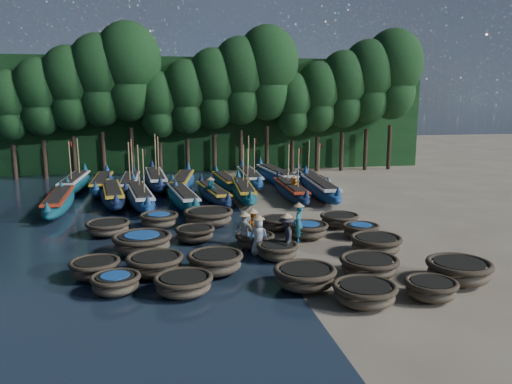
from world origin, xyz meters
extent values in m
plane|color=gray|center=(0.00, 0.00, 0.00)|extent=(120.00, 120.00, 0.00)
cube|color=black|center=(0.00, 23.50, 5.00)|extent=(40.00, 3.00, 10.00)
ellipsoid|color=brown|center=(1.73, -8.74, 0.31)|extent=(2.50, 2.50, 0.62)
torus|color=#3A3022|center=(1.73, -8.74, 0.60)|extent=(2.06, 2.06, 0.19)
cylinder|color=black|center=(1.73, -8.74, 0.64)|extent=(1.57, 1.57, 0.06)
ellipsoid|color=brown|center=(4.01, -8.75, 0.29)|extent=(2.01, 2.01, 0.59)
torus|color=#3A3022|center=(4.01, -8.75, 0.57)|extent=(1.72, 1.72, 0.18)
cylinder|color=black|center=(4.01, -8.75, 0.60)|extent=(1.30, 1.30, 0.05)
ellipsoid|color=brown|center=(-6.05, -6.33, 0.29)|extent=(1.68, 1.68, 0.59)
torus|color=#3A3022|center=(-6.05, -6.33, 0.57)|extent=(1.68, 1.68, 0.18)
cylinder|color=black|center=(-6.05, -6.33, 0.61)|extent=(1.26, 1.26, 0.05)
cylinder|color=#1A468F|center=(-6.05, -6.33, 0.64)|extent=(0.97, 0.97, 0.04)
ellipsoid|color=brown|center=(-3.83, -6.84, 0.30)|extent=(1.92, 1.92, 0.60)
torus|color=#3A3022|center=(-3.83, -6.84, 0.58)|extent=(1.98, 1.98, 0.18)
cylinder|color=black|center=(-3.83, -6.84, 0.62)|extent=(1.51, 1.51, 0.05)
ellipsoid|color=brown|center=(0.26, -7.07, 0.34)|extent=(2.63, 2.63, 0.68)
torus|color=#3A3022|center=(0.26, -7.07, 0.66)|extent=(2.18, 2.18, 0.21)
cylinder|color=black|center=(0.26, -7.07, 0.71)|extent=(1.66, 1.66, 0.06)
ellipsoid|color=brown|center=(2.90, -6.38, 0.33)|extent=(2.40, 2.40, 0.66)
torus|color=#3A3022|center=(2.90, -6.38, 0.64)|extent=(2.17, 2.17, 0.20)
cylinder|color=black|center=(2.90, -6.38, 0.68)|extent=(1.66, 1.66, 0.06)
ellipsoid|color=brown|center=(5.74, -7.57, 0.36)|extent=(2.36, 2.36, 0.73)
torus|color=#3A3022|center=(5.74, -7.57, 0.71)|extent=(2.29, 2.29, 0.22)
cylinder|color=black|center=(5.74, -7.57, 0.75)|extent=(1.74, 1.74, 0.07)
ellipsoid|color=brown|center=(-6.91, -4.68, 0.31)|extent=(1.76, 1.76, 0.62)
torus|color=#3A3022|center=(-6.91, -4.68, 0.60)|extent=(1.84, 1.84, 0.19)
cylinder|color=black|center=(-6.91, -4.68, 0.64)|extent=(1.38, 1.38, 0.06)
ellipsoid|color=brown|center=(-4.78, -4.81, 0.35)|extent=(2.41, 2.41, 0.70)
torus|color=#3A3022|center=(-4.78, -4.81, 0.68)|extent=(2.13, 2.13, 0.21)
cylinder|color=black|center=(-4.78, -4.81, 0.72)|extent=(1.61, 1.61, 0.06)
ellipsoid|color=brown|center=(-2.59, -5.02, 0.36)|extent=(2.15, 2.15, 0.72)
torus|color=#3A3022|center=(-2.59, -5.02, 0.70)|extent=(2.11, 2.11, 0.22)
cylinder|color=black|center=(-2.59, -5.02, 0.74)|extent=(1.59, 1.59, 0.07)
ellipsoid|color=brown|center=(0.07, -3.84, 0.30)|extent=(1.78, 1.78, 0.59)
torus|color=#3A3022|center=(0.07, -3.84, 0.58)|extent=(1.72, 1.72, 0.18)
cylinder|color=black|center=(0.07, -3.84, 0.61)|extent=(1.29, 1.29, 0.05)
ellipsoid|color=brown|center=(4.28, -3.91, 0.35)|extent=(2.05, 2.05, 0.70)
torus|color=#3A3022|center=(4.28, -3.91, 0.68)|extent=(2.17, 2.17, 0.21)
cylinder|color=black|center=(4.28, -3.91, 0.72)|extent=(1.64, 1.64, 0.06)
ellipsoid|color=brown|center=(-5.32, -1.98, 0.37)|extent=(2.65, 2.65, 0.74)
torus|color=#3A3022|center=(-5.32, -1.98, 0.72)|extent=(2.49, 2.49, 0.23)
cylinder|color=black|center=(-5.32, -1.98, 0.77)|extent=(1.90, 1.90, 0.07)
cylinder|color=#1A468F|center=(-5.32, -1.98, 0.81)|extent=(1.46, 1.46, 0.05)
ellipsoid|color=brown|center=(-3.03, -0.65, 0.31)|extent=(2.07, 2.07, 0.62)
torus|color=#3A3022|center=(-3.03, -0.65, 0.60)|extent=(1.81, 1.81, 0.19)
cylinder|color=black|center=(-3.03, -0.65, 0.64)|extent=(1.36, 1.36, 0.06)
ellipsoid|color=brown|center=(-0.54, -2.15, 0.29)|extent=(1.97, 1.97, 0.58)
torus|color=#3A3022|center=(-0.54, -2.15, 0.56)|extent=(1.73, 1.73, 0.18)
cylinder|color=black|center=(-0.54, -2.15, 0.60)|extent=(1.31, 1.31, 0.05)
cylinder|color=#1A468F|center=(-0.54, -2.15, 0.63)|extent=(1.00, 1.00, 0.04)
ellipsoid|color=brown|center=(2.17, -0.95, 0.31)|extent=(2.06, 2.06, 0.62)
torus|color=#3A3022|center=(2.17, -0.95, 0.60)|extent=(1.99, 1.99, 0.19)
cylinder|color=black|center=(2.17, -0.95, 0.64)|extent=(1.51, 1.51, 0.06)
cylinder|color=#1A468F|center=(2.17, -0.95, 0.68)|extent=(1.16, 1.16, 0.04)
ellipsoid|color=brown|center=(4.64, -1.43, 0.29)|extent=(2.08, 2.08, 0.58)
torus|color=#3A3022|center=(4.64, -1.43, 0.56)|extent=(1.73, 1.73, 0.18)
cylinder|color=black|center=(4.64, -1.43, 0.60)|extent=(1.31, 1.31, 0.05)
cylinder|color=#1A468F|center=(4.64, -1.43, 0.63)|extent=(1.01, 1.01, 0.04)
ellipsoid|color=brown|center=(-7.03, 1.27, 0.30)|extent=(2.27, 2.27, 0.60)
torus|color=#3A3022|center=(-7.03, 1.27, 0.58)|extent=(2.08, 2.08, 0.18)
cylinder|color=black|center=(-7.03, 1.27, 0.62)|extent=(1.59, 1.59, 0.05)
ellipsoid|color=brown|center=(-4.63, 2.22, 0.33)|extent=(1.95, 1.95, 0.65)
torus|color=#3A3022|center=(-4.63, 2.22, 0.63)|extent=(1.95, 1.95, 0.20)
cylinder|color=black|center=(-4.63, 2.22, 0.67)|extent=(1.47, 1.47, 0.06)
cylinder|color=#1A468F|center=(-4.63, 2.22, 0.71)|extent=(1.13, 1.13, 0.04)
ellipsoid|color=brown|center=(-2.15, 2.16, 0.37)|extent=(2.68, 2.68, 0.75)
torus|color=#3A3022|center=(-2.15, 2.16, 0.72)|extent=(2.55, 2.55, 0.23)
cylinder|color=black|center=(-2.15, 2.16, 0.77)|extent=(1.95, 1.95, 0.07)
ellipsoid|color=brown|center=(1.08, 0.65, 0.30)|extent=(2.01, 2.01, 0.60)
torus|color=#3A3022|center=(1.08, 0.65, 0.58)|extent=(1.71, 1.71, 0.18)
cylinder|color=black|center=(1.08, 0.65, 0.62)|extent=(1.28, 1.28, 0.05)
ellipsoid|color=brown|center=(4.36, 0.67, 0.30)|extent=(1.85, 1.85, 0.60)
torus|color=#3A3022|center=(4.36, 0.67, 0.58)|extent=(1.99, 1.99, 0.18)
cylinder|color=black|center=(4.36, 0.67, 0.62)|extent=(1.52, 1.52, 0.05)
ellipsoid|color=#0D3C4F|center=(-10.32, 7.26, 0.50)|extent=(1.80, 8.09, 1.00)
cone|color=#0D3C4F|center=(-10.50, 11.17, 1.16)|extent=(0.44, 0.44, 0.60)
cone|color=#0D3C4F|center=(-10.15, 3.34, 1.10)|extent=(0.44, 0.44, 0.50)
cube|color=#AD2C15|center=(-10.32, 7.26, 0.92)|extent=(1.33, 6.27, 0.12)
cube|color=black|center=(-10.32, 7.26, 1.00)|extent=(1.02, 5.45, 0.10)
ellipsoid|color=#0E1334|center=(-7.47, 8.93, 0.51)|extent=(2.57, 8.24, 1.02)
cone|color=#0E1334|center=(-8.01, 12.85, 1.17)|extent=(0.45, 0.45, 0.61)
cone|color=#0E1334|center=(-6.92, 5.01, 1.12)|extent=(0.45, 0.45, 0.51)
cube|color=gold|center=(-7.47, 8.93, 0.93)|extent=(1.92, 6.38, 0.12)
cube|color=black|center=(-7.47, 8.93, 1.02)|extent=(1.54, 5.54, 0.10)
ellipsoid|color=navy|center=(-5.77, 7.88, 0.52)|extent=(2.63, 8.38, 1.03)
cone|color=navy|center=(-6.34, 11.87, 1.19)|extent=(0.45, 0.45, 0.62)
cone|color=navy|center=(-5.21, 3.90, 1.13)|extent=(0.45, 0.45, 0.52)
cube|color=beige|center=(-5.77, 7.88, 0.95)|extent=(1.97, 6.48, 0.12)
cube|color=black|center=(-5.77, 7.88, 1.03)|extent=(1.58, 5.63, 0.10)
cylinder|color=#997F4C|center=(-5.84, 9.12, 2.17)|extent=(0.07, 0.25, 2.89)
cylinder|color=#997F4C|center=(-5.45, 6.37, 2.17)|extent=(0.07, 0.25, 2.89)
plane|color=red|center=(-5.30, 6.39, 3.42)|extent=(0.00, 0.36, 0.36)
ellipsoid|color=#0D3C4F|center=(-3.21, 7.28, 0.49)|extent=(2.42, 7.94, 0.98)
cone|color=#0D3C4F|center=(-3.71, 11.06, 1.12)|extent=(0.43, 0.43, 0.59)
cone|color=#0D3C4F|center=(-2.71, 3.50, 1.08)|extent=(0.43, 0.43, 0.49)
cube|color=beige|center=(-3.21, 7.28, 0.90)|extent=(1.81, 6.15, 0.12)
cube|color=black|center=(-3.21, 7.28, 0.98)|extent=(1.45, 5.34, 0.10)
ellipsoid|color=#0E1334|center=(-1.26, 8.35, 0.46)|extent=(2.30, 7.42, 0.91)
cone|color=#0E1334|center=(-1.74, 11.88, 1.05)|extent=(0.40, 0.40, 0.55)
cone|color=#0E1334|center=(-0.77, 4.82, 1.00)|extent=(0.40, 0.40, 0.46)
cube|color=gold|center=(-1.26, 8.35, 0.84)|extent=(1.72, 5.74, 0.11)
cube|color=black|center=(-1.26, 8.35, 0.91)|extent=(1.38, 4.98, 0.09)
ellipsoid|color=#0D3C4F|center=(0.77, 8.68, 0.49)|extent=(1.89, 7.92, 0.98)
cone|color=#0D3C4F|center=(1.00, 12.50, 1.13)|extent=(0.43, 0.43, 0.59)
cone|color=#0D3C4F|center=(0.53, 4.87, 1.08)|extent=(0.43, 0.43, 0.49)
cube|color=gold|center=(0.77, 8.68, 0.90)|extent=(1.40, 6.13, 0.12)
cube|color=black|center=(0.77, 8.68, 0.98)|extent=(1.09, 5.33, 0.10)
cylinder|color=#997F4C|center=(0.94, 9.85, 2.06)|extent=(0.07, 0.23, 2.74)
cylinder|color=#997F4C|center=(0.77, 7.21, 2.06)|extent=(0.07, 0.23, 2.74)
plane|color=red|center=(0.92, 7.20, 3.26)|extent=(0.00, 0.34, 0.34)
ellipsoid|color=#0E1334|center=(3.78, 8.19, 0.49)|extent=(1.59, 7.92, 0.99)
cone|color=#0E1334|center=(3.86, 12.03, 1.13)|extent=(0.43, 0.43, 0.59)
cone|color=#0E1334|center=(3.69, 4.35, 1.08)|extent=(0.43, 0.43, 0.49)
cube|color=#AD2C15|center=(3.78, 8.19, 0.91)|extent=(1.17, 6.13, 0.12)
cube|color=black|center=(3.78, 8.19, 0.99)|extent=(0.89, 5.34, 0.10)
cylinder|color=#997F4C|center=(3.90, 9.37, 2.07)|extent=(0.07, 0.23, 2.76)
cylinder|color=#997F4C|center=(3.85, 6.71, 2.07)|extent=(0.07, 0.23, 2.76)
plane|color=red|center=(3.99, 6.71, 3.27)|extent=(0.00, 0.35, 0.35)
ellipsoid|color=navy|center=(5.80, 8.38, 0.55)|extent=(2.18, 8.89, 1.10)
cone|color=navy|center=(6.10, 12.66, 1.26)|extent=(0.48, 0.48, 0.66)
cone|color=navy|center=(5.51, 4.10, 1.21)|extent=(0.48, 0.48, 0.55)
cube|color=beige|center=(5.80, 8.38, 1.01)|extent=(1.62, 6.88, 0.13)
cube|color=black|center=(5.80, 8.38, 1.10)|extent=(1.26, 5.98, 0.11)
ellipsoid|color=#0D3C4F|center=(-10.47, 13.79, 0.52)|extent=(1.80, 8.36, 1.04)
cone|color=#0D3C4F|center=(-10.33, 17.84, 1.20)|extent=(0.46, 0.46, 0.62)
cone|color=#0D3C4F|center=(-10.62, 9.74, 1.14)|extent=(0.46, 0.46, 0.52)
cube|color=beige|center=(-10.47, 13.79, 0.96)|extent=(1.33, 6.48, 0.12)
cube|color=black|center=(-10.47, 13.79, 1.04)|extent=(1.01, 5.64, 0.10)
cylinder|color=#997F4C|center=(-10.32, 15.03, 2.18)|extent=(0.07, 0.25, 2.91)
cylinder|color=#997F4C|center=(-10.43, 12.23, 2.18)|extent=(0.07, 0.25, 2.91)
plane|color=red|center=(-10.27, 12.22, 3.45)|extent=(0.00, 0.36, 0.36)
ellipsoid|color=navy|center=(-8.55, 13.23, 0.51)|extent=(1.57, 8.17, 1.02)
cone|color=navy|center=(-8.60, 17.20, 1.17)|extent=(0.45, 0.45, 0.61)
cone|color=navy|center=(-8.50, 9.26, 1.12)|extent=(0.45, 0.45, 0.51)
cube|color=gold|center=(-8.55, 13.23, 0.94)|extent=(1.15, 6.33, 0.12)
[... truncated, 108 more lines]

